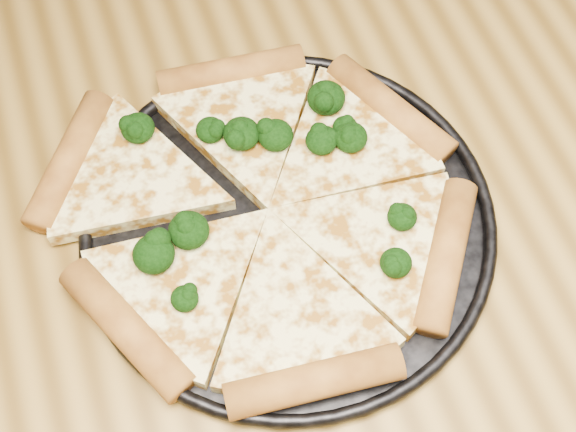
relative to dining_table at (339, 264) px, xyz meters
name	(u,v)px	position (x,y,z in m)	size (l,w,h in m)	color
ground	(317,429)	(0.00, 0.00, -0.66)	(4.00, 4.00, 0.00)	brown
dining_table	(339,264)	(0.00, 0.00, 0.00)	(1.20, 0.90, 0.75)	olive
pizza_pan	(288,221)	(-0.05, 0.01, 0.10)	(0.35, 0.35, 0.02)	black
pizza	(263,209)	(-0.07, 0.02, 0.11)	(0.37, 0.34, 0.03)	#FFF59C
broccoli_florets	(263,168)	(-0.05, 0.05, 0.12)	(0.23, 0.22, 0.03)	black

